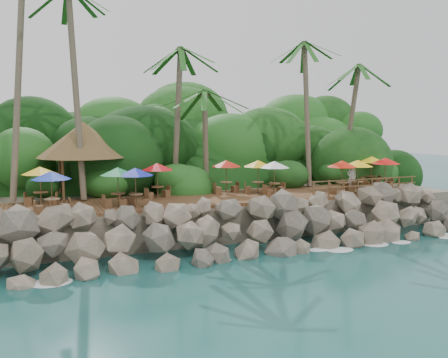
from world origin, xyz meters
name	(u,v)px	position (x,y,z in m)	size (l,w,h in m)	color
ground	(269,259)	(0.00, 0.00, 0.00)	(140.00, 140.00, 0.00)	#19514F
land_base	(177,195)	(0.00, 16.00, 1.05)	(32.00, 25.20, 2.10)	gray
jungle_hill	(154,195)	(0.00, 23.50, 0.00)	(44.80, 28.00, 15.40)	#143811
seawall	(252,228)	(0.00, 2.00, 1.15)	(29.00, 4.00, 2.30)	gray
terrace	(224,198)	(0.00, 6.00, 2.20)	(26.00, 5.00, 0.20)	brown
jungle_foliage	(181,209)	(0.00, 15.00, 0.00)	(44.00, 16.00, 12.00)	#143811
foam_line	(267,256)	(0.00, 0.30, 0.03)	(25.20, 0.80, 0.06)	white
palms	(200,35)	(-0.45, 8.93, 12.43)	(29.01, 6.53, 15.05)	brown
palapa	(84,140)	(-7.80, 9.86, 5.79)	(5.68, 5.68, 4.60)	brown
dining_clusters	(238,168)	(0.82, 5.75, 4.06)	(24.24, 5.04, 2.12)	brown
railing	(365,185)	(8.77, 3.65, 2.91)	(8.30, 0.10, 1.00)	brown
waiter	(352,177)	(8.65, 4.86, 3.24)	(0.69, 0.45, 1.89)	white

